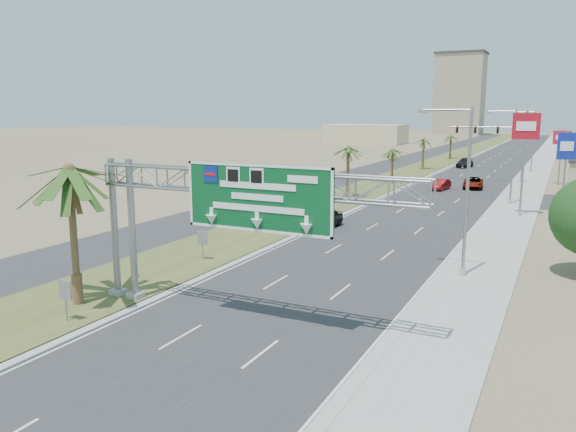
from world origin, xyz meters
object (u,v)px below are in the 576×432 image
(car_left_lane, at_px, (324,219))
(car_right_lane, at_px, (473,183))
(palm_near, at_px, (69,170))
(sign_gantry, at_px, (232,193))
(car_far, at_px, (465,163))
(pole_sign_blue, at_px, (567,149))
(signal_mast, at_px, (508,148))
(pole_sign_red_far, at_px, (562,141))
(car_mid_lane, at_px, (441,185))
(pole_sign_red_near, at_px, (526,133))

(car_left_lane, bearing_deg, car_right_lane, 78.28)
(palm_near, relative_size, car_right_lane, 1.61)
(sign_gantry, height_order, palm_near, palm_near)
(car_far, distance_m, pole_sign_blue, 38.08)
(signal_mast, relative_size, pole_sign_red_far, 1.37)
(car_right_lane, bearing_deg, pole_sign_red_far, 36.85)
(car_left_lane, height_order, car_far, car_left_lane)
(car_left_lane, relative_size, car_right_lane, 0.91)
(car_mid_lane, bearing_deg, car_left_lane, -90.04)
(sign_gantry, height_order, car_right_lane, sign_gantry)
(signal_mast, xyz_separation_m, pole_sign_blue, (7.34, -13.40, 0.86))
(car_mid_lane, height_order, car_right_lane, car_right_lane)
(car_right_lane, xyz_separation_m, pole_sign_red_near, (7.00, -18.74, 7.11))
(car_far, bearing_deg, pole_sign_red_far, -49.28)
(sign_gantry, relative_size, palm_near, 2.01)
(car_mid_lane, bearing_deg, pole_sign_red_far, 50.60)
(palm_near, bearing_deg, sign_gantry, 13.32)
(palm_near, distance_m, signal_mast, 65.60)
(car_far, bearing_deg, signal_mast, -63.81)
(pole_sign_red_near, bearing_deg, palm_near, -116.34)
(car_right_lane, height_order, pole_sign_red_far, pole_sign_red_far)
(car_mid_lane, relative_size, pole_sign_red_far, 0.55)
(sign_gantry, height_order, pole_sign_blue, pole_sign_blue)
(signal_mast, xyz_separation_m, pole_sign_red_far, (6.63, 0.66, 1.04))
(car_mid_lane, distance_m, car_far, 32.41)
(pole_sign_red_near, bearing_deg, sign_gantry, -106.11)
(sign_gantry, xyz_separation_m, car_left_lane, (-4.44, 21.65, -5.25))
(car_left_lane, bearing_deg, sign_gantry, -76.91)
(car_right_lane, bearing_deg, palm_near, -107.55)
(car_left_lane, height_order, pole_sign_red_far, pole_sign_red_far)
(pole_sign_red_near, bearing_deg, car_far, 104.86)
(sign_gantry, relative_size, pole_sign_red_near, 1.70)
(car_far, relative_size, pole_sign_red_near, 0.56)
(palm_near, bearing_deg, pole_sign_blue, 66.77)
(pole_sign_red_far, bearing_deg, car_left_lane, -112.86)
(car_far, distance_m, pole_sign_red_far, 25.85)
(palm_near, height_order, car_mid_lane, palm_near)
(signal_mast, relative_size, car_left_lane, 2.17)
(car_left_lane, xyz_separation_m, pole_sign_red_near, (14.50, 13.18, 7.03))
(sign_gantry, xyz_separation_m, palm_near, (-8.14, -1.93, 0.87))
(pole_sign_blue, bearing_deg, car_left_lane, -123.70)
(signal_mast, bearing_deg, pole_sign_red_near, -82.00)
(signal_mast, bearing_deg, car_mid_lane, -119.85)
(car_left_lane, xyz_separation_m, car_mid_lane, (4.00, 28.77, -0.12))
(car_mid_lane, distance_m, car_right_lane, 4.71)
(car_right_lane, distance_m, pole_sign_red_far, 14.37)
(pole_sign_red_near, bearing_deg, car_left_lane, -137.73)
(pole_sign_blue, bearing_deg, palm_near, -113.23)
(palm_near, xyz_separation_m, car_mid_lane, (7.70, 52.35, -6.25))
(palm_near, xyz_separation_m, car_right_lane, (11.20, 55.49, -6.21))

